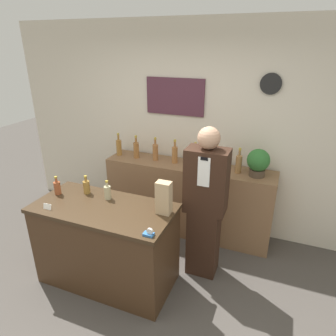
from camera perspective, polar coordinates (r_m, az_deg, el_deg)
ground_plane at (r=3.14m, az=-9.41°, el=-27.82°), size 14.00×14.00×0.00m
back_wall at (r=3.97m, az=4.21°, el=7.29°), size 5.20×0.09×2.70m
back_shelf at (r=4.02m, az=3.74°, el=-5.87°), size 2.18×0.44×0.97m
display_counter at (r=3.30m, az=-11.63°, el=-14.03°), size 1.42×0.70×0.91m
shopkeeper at (r=3.17m, az=7.09°, el=-7.10°), size 0.43×0.27×1.68m
potted_plant at (r=3.58m, az=16.81°, el=1.13°), size 0.26×0.26×0.33m
paper_bag at (r=2.81m, az=-0.82°, el=-5.70°), size 0.14×0.10×0.32m
tape_dispenser at (r=2.57m, az=-3.64°, el=-12.29°), size 0.09×0.06×0.07m
price_card_left at (r=3.16m, az=-22.01°, el=-6.83°), size 0.09×0.02×0.06m
counter_bottle_0 at (r=3.40m, az=-20.34°, el=-3.49°), size 0.07×0.07×0.20m
counter_bottle_1 at (r=3.32m, az=-15.27°, el=-3.45°), size 0.07×0.07×0.20m
counter_bottle_2 at (r=3.16m, az=-11.45°, el=-4.50°), size 0.07×0.07×0.20m
shelf_bottle_0 at (r=4.18m, az=-9.33°, el=4.00°), size 0.07×0.07×0.31m
shelf_bottle_1 at (r=4.04m, az=-6.07°, el=3.53°), size 0.07×0.07×0.31m
shelf_bottle_2 at (r=3.94m, az=-2.42°, el=3.15°), size 0.07×0.07×0.31m
shelf_bottle_3 at (r=3.85m, az=1.30°, el=2.65°), size 0.07×0.07×0.31m
shelf_bottle_4 at (r=3.76m, az=5.17°, el=2.10°), size 0.07×0.07×0.31m
shelf_bottle_5 at (r=3.68m, az=9.14°, el=1.43°), size 0.07×0.07×0.31m
shelf_bottle_6 at (r=3.64m, az=13.30°, el=0.83°), size 0.07×0.07×0.31m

